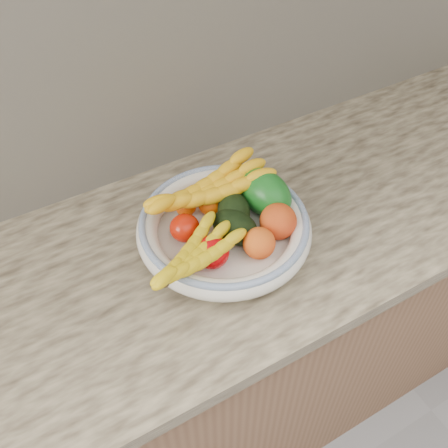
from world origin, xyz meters
TOP-DOWN VIEW (x-y plane):
  - kitchen_counter at (0.00, 1.69)m, footprint 2.44×0.66m
  - fruit_bowl at (0.00, 1.66)m, footprint 0.39×0.39m
  - clementine_back_left at (-0.05, 1.76)m, footprint 0.06×0.06m
  - clementine_back_right at (0.02, 1.77)m, footprint 0.05×0.05m
  - clementine_back_mid at (0.01, 1.74)m, footprint 0.07×0.07m
  - clementine_extra at (0.03, 1.73)m, footprint 0.05×0.05m
  - tomato_left at (-0.08, 1.69)m, footprint 0.09×0.09m
  - tomato_near_left at (-0.06, 1.60)m, footprint 0.09×0.09m
  - avocado_center at (0.01, 1.64)m, footprint 0.11×0.13m
  - avocado_right at (0.04, 1.68)m, footprint 0.11×0.13m
  - green_mango at (0.12, 1.69)m, footprint 0.15×0.17m
  - peach_front at (0.03, 1.57)m, footprint 0.09×0.09m
  - peach_right at (0.10, 1.60)m, footprint 0.09×0.09m
  - banana_bunch_back at (0.00, 1.74)m, footprint 0.33×0.13m
  - banana_bunch_front at (-0.11, 1.59)m, footprint 0.27×0.19m

SIDE VIEW (x-z plane):
  - kitchen_counter at x=0.00m, z-range -0.24..1.16m
  - fruit_bowl at x=0.00m, z-range 0.91..0.99m
  - clementine_back_left at x=-0.05m, z-range 0.93..0.98m
  - clementine_back_right at x=0.02m, z-range 0.93..0.98m
  - clementine_back_mid at x=0.01m, z-range 0.93..0.98m
  - clementine_extra at x=0.03m, z-range 0.93..0.98m
  - tomato_left at x=-0.08m, z-range 0.93..0.99m
  - tomato_near_left at x=-0.06m, z-range 0.93..1.00m
  - avocado_right at x=0.04m, z-range 0.93..1.00m
  - avocado_center at x=0.01m, z-range 0.93..1.00m
  - peach_front at x=0.03m, z-range 0.93..1.00m
  - peach_right at x=0.10m, z-range 0.93..1.01m
  - green_mango at x=0.12m, z-range 0.91..1.04m
  - banana_bunch_front at x=-0.11m, z-range 0.95..1.02m
  - banana_bunch_back at x=0.00m, z-range 0.94..1.03m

